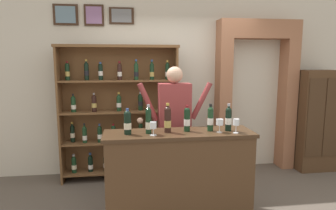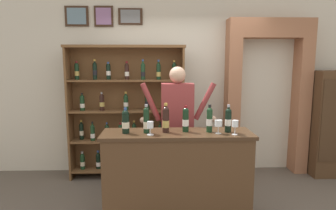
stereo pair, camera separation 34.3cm
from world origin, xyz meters
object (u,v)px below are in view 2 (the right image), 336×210
object	(u,v)px
tasting_bottle_riserva	(126,121)
wine_glass_center	(150,126)
wine_shelf	(127,110)
tasting_bottle_super_tuscan	(186,119)
tasting_bottle_rosso	(166,119)
tasting_bottle_brunello	(146,120)
side_cabinet	(331,124)
shopkeeper	(177,117)
tasting_counter	(177,176)
wine_glass_left	(218,124)
tasting_bottle_grappa	(209,119)
wine_glass_spare	(235,124)
tasting_bottle_prosecco	(228,120)

from	to	relation	value
tasting_bottle_riserva	wine_glass_center	world-z (taller)	tasting_bottle_riserva
wine_shelf	tasting_bottle_super_tuscan	size ratio (longest dim) A/B	6.85
tasting_bottle_rosso	tasting_bottle_brunello	bearing A→B (deg)	-173.61
side_cabinet	tasting_bottle_super_tuscan	world-z (taller)	side_cabinet
tasting_bottle_riserva	tasting_bottle_rosso	xyz separation A→B (m)	(0.44, 0.03, 0.01)
shopkeeper	tasting_bottle_rosso	distance (m)	0.59
wine_shelf	tasting_counter	size ratio (longest dim) A/B	1.21
tasting_bottle_super_tuscan	wine_glass_left	size ratio (longest dim) A/B	1.95
tasting_counter	tasting_bottle_super_tuscan	bearing A→B (deg)	17.02
tasting_bottle_grappa	shopkeeper	bearing A→B (deg)	119.92
wine_glass_center	tasting_bottle_brunello	bearing A→B (deg)	116.73
tasting_bottle_brunello	tasting_bottle_rosso	world-z (taller)	tasting_bottle_rosso
wine_shelf	tasting_counter	xyz separation A→B (m)	(0.69, -1.25, -0.54)
wine_shelf	tasting_bottle_brunello	xyz separation A→B (m)	(0.35, -1.27, 0.11)
wine_glass_spare	tasting_bottle_riserva	bearing A→B (deg)	174.73
side_cabinet	wine_glass_spare	bearing A→B (deg)	-144.36
tasting_bottle_brunello	tasting_bottle_grappa	xyz separation A→B (m)	(0.70, 0.02, 0.00)
tasting_bottle_brunello	tasting_bottle_rosso	distance (m)	0.22
side_cabinet	tasting_bottle_brunello	size ratio (longest dim) A/B	5.15
side_cabinet	tasting_bottle_brunello	bearing A→B (deg)	-156.45
tasting_bottle_grappa	tasting_bottle_prosecco	size ratio (longest dim) A/B	1.00
tasting_bottle_rosso	wine_glass_center	xyz separation A→B (m)	(-0.17, -0.11, -0.04)
shopkeeper	wine_glass_spare	world-z (taller)	shopkeeper
shopkeeper	wine_glass_spare	size ratio (longest dim) A/B	10.86
wine_shelf	wine_glass_center	size ratio (longest dim) A/B	13.70
tasting_bottle_brunello	wine_glass_left	size ratio (longest dim) A/B	2.11
side_cabinet	wine_glass_spare	xyz separation A→B (m)	(-1.89, -1.35, 0.30)
tasting_bottle_super_tuscan	wine_glass_left	distance (m)	0.36
shopkeeper	side_cabinet	bearing A→B (deg)	14.95
wine_shelf	tasting_bottle_prosecco	bearing A→B (deg)	-45.10
wine_shelf	side_cabinet	size ratio (longest dim) A/B	1.23
tasting_counter	wine_glass_center	size ratio (longest dim) A/B	11.37
tasting_bottle_brunello	tasting_bottle_prosecco	size ratio (longest dim) A/B	1.03
wine_shelf	tasting_bottle_grappa	world-z (taller)	wine_shelf
tasting_bottle_rosso	wine_glass_center	size ratio (longest dim) A/B	2.23
wine_glass_spare	tasting_bottle_rosso	bearing A→B (deg)	169.43
wine_glass_spare	tasting_bottle_prosecco	bearing A→B (deg)	110.91
side_cabinet	tasting_counter	size ratio (longest dim) A/B	0.98
shopkeeper	tasting_bottle_prosecco	bearing A→B (deg)	-47.37
tasting_counter	tasting_bottle_grappa	xyz separation A→B (m)	(0.36, 0.01, 0.65)
shopkeeper	wine_glass_center	xyz separation A→B (m)	(-0.34, -0.67, 0.04)
shopkeeper	tasting_bottle_prosecco	distance (m)	0.78
tasting_bottle_grappa	tasting_bottle_rosso	bearing A→B (deg)	179.82
tasting_bottle_super_tuscan	tasting_bottle_grappa	distance (m)	0.27
side_cabinet	wine_glass_left	distance (m)	2.45
side_cabinet	tasting_bottle_grappa	world-z (taller)	side_cabinet
tasting_bottle_riserva	wine_glass_left	bearing A→B (deg)	-2.80
tasting_bottle_super_tuscan	wine_glass_left	world-z (taller)	tasting_bottle_super_tuscan
tasting_bottle_grappa	wine_glass_center	distance (m)	0.67
tasting_bottle_grappa	wine_glass_spare	xyz separation A→B (m)	(0.25, -0.14, -0.03)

